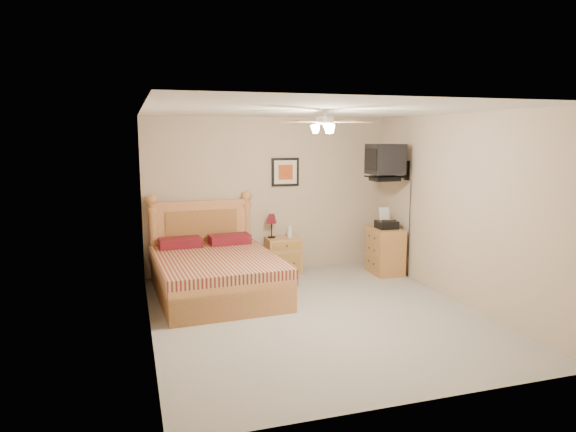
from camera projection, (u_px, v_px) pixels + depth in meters
name	position (u px, v px, depth m)	size (l,w,h in m)	color
floor	(317.00, 314.00, 6.39)	(4.50, 4.50, 0.00)	gray
ceiling	(319.00, 110.00, 6.01)	(4.00, 4.50, 0.04)	white
wall_back	(269.00, 195.00, 8.32)	(4.00, 0.04, 2.50)	tan
wall_front	(417.00, 257.00, 4.08)	(4.00, 0.04, 2.50)	tan
wall_left	(147.00, 224.00, 5.61)	(0.04, 4.50, 2.50)	tan
wall_right	(459.00, 209.00, 6.79)	(0.04, 4.50, 2.50)	tan
bed	(216.00, 249.00, 7.03)	(1.58, 2.08, 1.35)	#B56836
nightstand	(283.00, 255.00, 8.29)	(0.53, 0.40, 0.58)	#A17546
table_lamp	(272.00, 226.00, 8.23)	(0.21, 0.21, 0.39)	#5E0E18
lotion_bottle	(290.00, 231.00, 8.24)	(0.09, 0.09, 0.23)	silver
framed_picture	(285.00, 172.00, 8.33)	(0.46, 0.04, 0.46)	black
dresser	(385.00, 251.00, 8.26)	(0.44, 0.63, 0.74)	#A86936
fax_machine	(387.00, 218.00, 8.16)	(0.31, 0.33, 0.33)	black
magazine_lower	(380.00, 225.00, 8.38)	(0.20, 0.26, 0.02)	beige
magazine_upper	(380.00, 224.00, 8.40)	(0.18, 0.25, 0.02)	gray
wall_tv	(394.00, 162.00, 7.89)	(0.56, 0.46, 0.58)	black
ceiling_fan	(325.00, 122.00, 5.84)	(1.14, 1.14, 0.28)	silver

